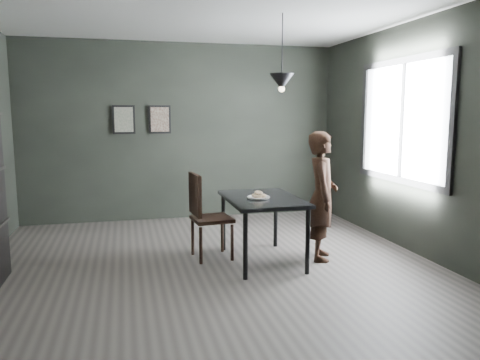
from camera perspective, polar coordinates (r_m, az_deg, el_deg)
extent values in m
plane|color=#373330|center=(5.37, -3.55, -10.28)|extent=(5.00, 5.00, 0.00)
cube|color=black|center=(7.58, -7.08, 5.83)|extent=(5.00, 0.10, 2.80)
cube|color=silver|center=(5.22, -3.84, 20.33)|extent=(5.00, 5.00, 0.02)
cube|color=white|center=(6.22, 19.20, 6.80)|extent=(0.02, 1.80, 1.40)
cube|color=black|center=(6.21, 19.13, 6.80)|extent=(0.04, 1.96, 1.56)
cube|color=black|center=(5.33, 2.74, -2.33)|extent=(0.80, 1.20, 0.04)
cylinder|color=black|center=(4.82, 0.65, -8.03)|extent=(0.05, 0.05, 0.71)
cylinder|color=black|center=(5.02, 8.25, -7.43)|extent=(0.05, 0.05, 0.71)
cylinder|color=black|center=(5.83, -2.02, -5.16)|extent=(0.05, 0.05, 0.71)
cylinder|color=black|center=(6.01, 4.36, -4.79)|extent=(0.05, 0.05, 0.71)
cylinder|color=white|center=(5.24, 2.28, -2.20)|extent=(0.23, 0.23, 0.01)
torus|color=beige|center=(5.25, 2.70, -1.92)|extent=(0.10, 0.10, 0.04)
torus|color=beige|center=(5.27, 1.96, -1.88)|extent=(0.10, 0.10, 0.04)
torus|color=beige|center=(5.20, 2.17, -2.01)|extent=(0.10, 0.10, 0.04)
torus|color=beige|center=(5.23, 2.28, -1.59)|extent=(0.13, 0.13, 0.05)
imported|color=black|center=(5.50, 9.95, -1.93)|extent=(0.53, 0.64, 1.49)
cube|color=black|center=(5.51, -3.46, -4.75)|extent=(0.48, 0.48, 0.04)
cube|color=black|center=(5.40, -5.50, -1.77)|extent=(0.09, 0.44, 0.48)
cylinder|color=black|center=(5.35, -4.80, -7.98)|extent=(0.04, 0.04, 0.43)
cylinder|color=black|center=(5.46, -0.96, -7.63)|extent=(0.04, 0.04, 0.43)
cylinder|color=black|center=(5.70, -5.79, -6.98)|extent=(0.04, 0.04, 0.43)
cylinder|color=black|center=(5.80, -2.18, -6.68)|extent=(0.04, 0.04, 0.43)
cylinder|color=black|center=(5.46, 5.17, 15.78)|extent=(0.01, 0.01, 0.75)
cone|color=black|center=(5.42, 5.12, 11.85)|extent=(0.28, 0.28, 0.18)
sphere|color=#FFE0B2|center=(5.42, 5.11, 11.00)|extent=(0.07, 0.07, 0.07)
cube|color=black|center=(7.49, -13.98, 7.16)|extent=(0.34, 0.03, 0.44)
cube|color=#395041|center=(7.47, -13.98, 7.16)|extent=(0.28, 0.01, 0.38)
cube|color=black|center=(7.51, -9.75, 7.28)|extent=(0.34, 0.03, 0.44)
cube|color=#51372E|center=(7.49, -9.74, 7.28)|extent=(0.28, 0.01, 0.38)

